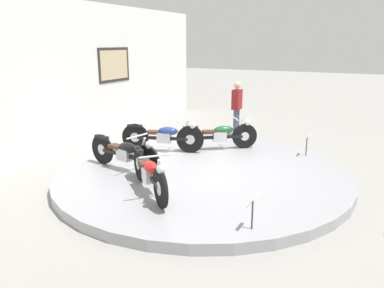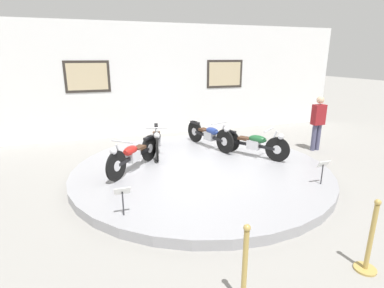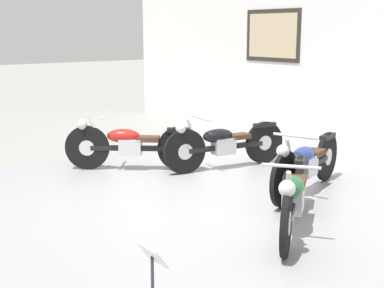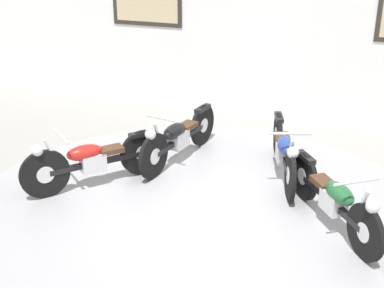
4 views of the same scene
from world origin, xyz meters
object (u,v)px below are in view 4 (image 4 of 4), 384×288
object	(u,v)px
motorcycle_red	(93,159)
motorcycle_black	(178,136)
motorcycle_blue	(284,150)
motorcycle_green	(334,198)

from	to	relation	value
motorcycle_red	motorcycle_black	world-z (taller)	motorcycle_red
motorcycle_red	motorcycle_black	distance (m)	1.35
motorcycle_blue	motorcycle_green	size ratio (longest dim) A/B	1.19
motorcycle_black	motorcycle_blue	xyz separation A→B (m)	(1.54, 0.00, 0.00)
motorcycle_black	motorcycle_green	bearing A→B (deg)	-25.66
motorcycle_red	motorcycle_green	size ratio (longest dim) A/B	0.95
motorcycle_black	motorcycle_blue	world-z (taller)	motorcycle_blue
motorcycle_red	motorcycle_green	world-z (taller)	motorcycle_red
motorcycle_blue	motorcycle_green	world-z (taller)	motorcycle_blue
motorcycle_blue	motorcycle_green	distance (m)	1.36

